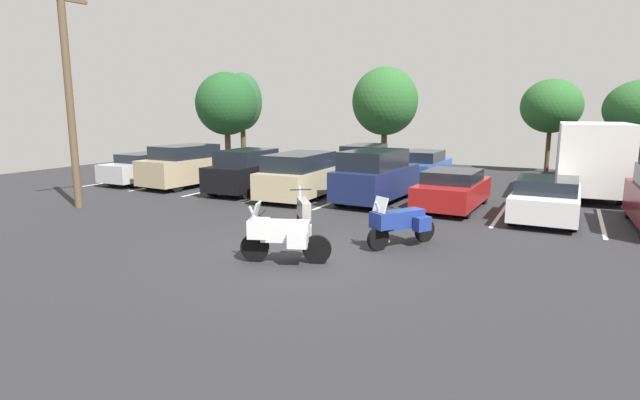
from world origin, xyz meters
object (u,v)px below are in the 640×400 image
at_px(car_white, 546,198).
at_px(car_far_blue, 423,167).
at_px(car_red, 453,189).
at_px(car_far_charcoal, 365,161).
at_px(motorcycle_second, 304,215).
at_px(utility_pole, 69,93).
at_px(car_silver, 150,167).
at_px(motorcycle_third, 400,222).
at_px(box_truck, 591,157).
at_px(motorcycle_touring, 282,235).
at_px(car_black, 248,171).
at_px(car_navy, 376,176).
at_px(car_tan, 188,166).
at_px(car_champagne, 302,175).

height_order(car_white, car_far_blue, car_far_blue).
xyz_separation_m(car_red, car_far_charcoal, (-5.73, 5.93, 0.19)).
xyz_separation_m(motorcycle_second, utility_pole, (-9.16, -0.16, 3.44)).
height_order(car_silver, car_far_blue, car_far_blue).
xyz_separation_m(motorcycle_third, car_far_charcoal, (-5.61, 11.61, 0.24)).
relative_size(box_truck, utility_pole, 0.86).
bearing_deg(car_far_blue, box_truck, -5.96).
bearing_deg(motorcycle_touring, car_black, 129.35).
xyz_separation_m(motorcycle_touring, car_red, (2.12, 8.19, 0.03)).
height_order(motorcycle_second, box_truck, box_truck).
relative_size(car_black, car_navy, 0.95).
distance_m(motorcycle_third, car_far_charcoal, 12.89).
relative_size(car_tan, car_far_blue, 1.01).
bearing_deg(car_red, box_truck, 50.38).
xyz_separation_m(motorcycle_second, car_red, (2.88, 5.78, 0.09)).
height_order(car_tan, box_truck, box_truck).
height_order(car_black, car_white, car_black).
xyz_separation_m(box_truck, utility_pole, (-16.42, -11.23, 2.46)).
relative_size(motorcycle_touring, car_white, 0.46).
bearing_deg(car_tan, motorcycle_second, -31.67).
relative_size(car_tan, car_white, 1.09).
distance_m(car_silver, car_far_blue, 13.30).
bearing_deg(motorcycle_third, car_far_charcoal, 115.80).
distance_m(motorcycle_touring, utility_pole, 10.71).
height_order(motorcycle_touring, car_black, car_black).
bearing_deg(car_navy, car_tan, -179.52).
height_order(motorcycle_second, car_far_charcoal, car_far_charcoal).
height_order(motorcycle_touring, car_navy, car_navy).
xyz_separation_m(car_silver, car_red, (14.57, 0.03, -0.03)).
bearing_deg(utility_pole, car_tan, 89.99).
relative_size(motorcycle_second, car_far_blue, 0.41).
bearing_deg(motorcycle_third, car_black, 147.75).
xyz_separation_m(car_champagne, car_red, (5.84, 0.48, -0.21)).
bearing_deg(motorcycle_second, car_silver, 153.81).
distance_m(motorcycle_touring, box_truck, 15.01).
bearing_deg(car_red, car_black, -177.60).
height_order(motorcycle_touring, motorcycle_second, motorcycle_touring).
distance_m(car_tan, car_white, 15.09).
relative_size(car_tan, car_black, 1.12).
relative_size(car_silver, car_far_charcoal, 1.09).
bearing_deg(car_silver, car_white, -1.26).
xyz_separation_m(car_champagne, utility_pole, (-6.19, -5.45, 3.14)).
bearing_deg(motorcycle_second, motorcycle_third, 2.18).
relative_size(car_black, utility_pole, 0.56).
bearing_deg(car_far_charcoal, box_truck, -3.58).
bearing_deg(car_silver, motorcycle_third, -21.35).
xyz_separation_m(car_tan, car_champagne, (6.19, -0.35, -0.04)).
bearing_deg(car_tan, car_black, -3.73).
height_order(car_black, car_far_charcoal, car_black).
bearing_deg(car_tan, motorcycle_touring, -39.13).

